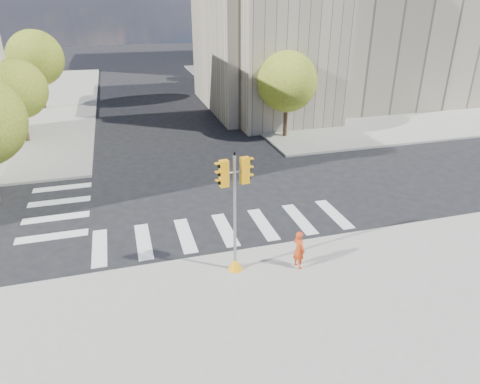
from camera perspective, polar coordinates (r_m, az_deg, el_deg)
name	(u,v)px	position (r m, az deg, el deg)	size (l,w,h in m)	color
ground	(217,210)	(20.97, -3.08, -2.39)	(160.00, 160.00, 0.00)	black
sidewalk_far_right	(335,87)	(51.24, 12.58, 13.54)	(28.00, 40.00, 0.15)	gray
civic_building	(335,23)	(42.27, 12.50, 21.13)	(26.00, 16.00, 19.39)	gray
tree_lw_mid	(17,89)	(33.35, -27.59, 12.04)	(4.00, 4.00, 5.77)	#382616
tree_lw_far	(35,58)	(42.99, -25.62, 15.78)	(4.80, 4.80, 6.95)	#382616
tree_re_near	(287,82)	(30.99, 6.30, 14.40)	(4.20, 4.20, 6.16)	#382616
tree_re_mid	(240,56)	(42.17, -0.06, 17.69)	(4.60, 4.60, 6.66)	#382616
tree_re_far	(212,48)	(53.78, -3.80, 18.66)	(4.00, 4.00, 5.88)	#382616
lamp_near	(274,65)	(34.77, 4.58, 16.47)	(0.35, 0.18, 8.11)	black
lamp_far	(228,47)	(48.03, -1.55, 18.82)	(0.35, 0.18, 8.11)	black
traffic_signal	(235,223)	(15.36, -0.69, -4.16)	(1.08, 0.56, 4.67)	orange
photographer	(299,249)	(16.27, 7.86, -7.59)	(0.56, 0.37, 1.53)	#C33912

